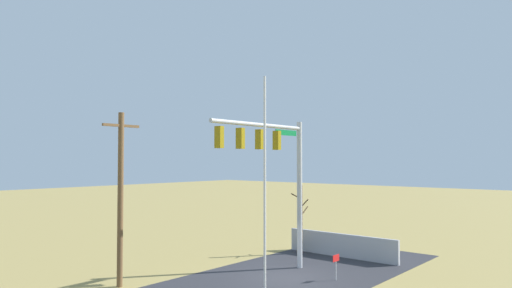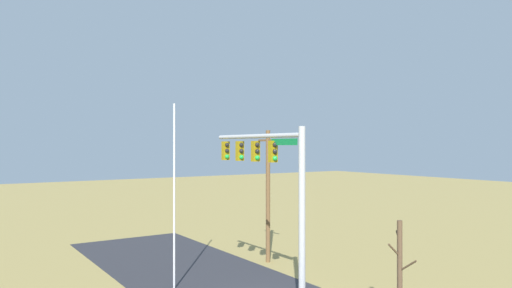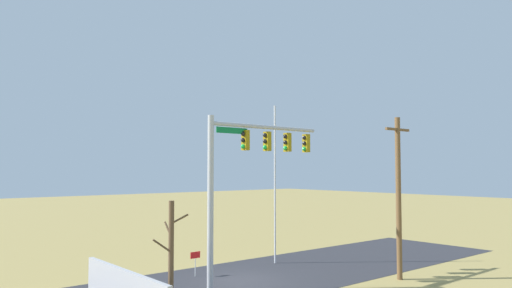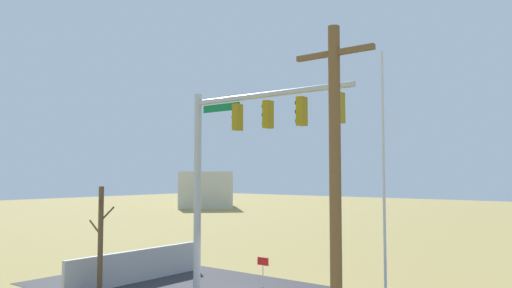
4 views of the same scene
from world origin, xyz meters
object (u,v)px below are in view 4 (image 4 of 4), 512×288
Objects in this scene: flagpole at (384,178)px; utility_pole at (335,199)px; bare_tree at (100,239)px; signal_mast at (238,148)px; distant_building at (204,189)px; open_sign at (263,265)px.

flagpole is 1.14× the size of utility_pole.
bare_tree is at bearing -10.05° from utility_pole.
distant_building is (39.42, -38.87, -3.05)m from signal_mast.
signal_mast is 6.61m from bare_tree.
signal_mast is 6.38× the size of open_sign.
signal_mast reaches higher than open_sign.
utility_pole is (-1.91, 6.91, -0.40)m from flagpole.
utility_pole is 10.55m from open_sign.
distant_building reaches higher than bare_tree.
bare_tree is (9.58, 4.88, -2.37)m from flagpole.
utility_pole is 6.48× the size of open_sign.
open_sign is (1.02, -2.80, -4.68)m from signal_mast.
bare_tree reaches higher than open_sign.
distant_building is at bearing -43.28° from utility_pole.
signal_mast is at bearing 32.48° from flagpole.
open_sign is (5.36, -0.03, -3.61)m from flagpole.
flagpole is (-4.34, -2.77, -1.07)m from signal_mast.
bare_tree is 0.35× the size of distant_building.
signal_mast is at bearing -158.05° from bare_tree.
distant_building is at bearing -50.17° from bare_tree.
signal_mast is 0.65× the size of distant_building.
distant_building is (38.41, -36.07, 1.63)m from open_sign.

